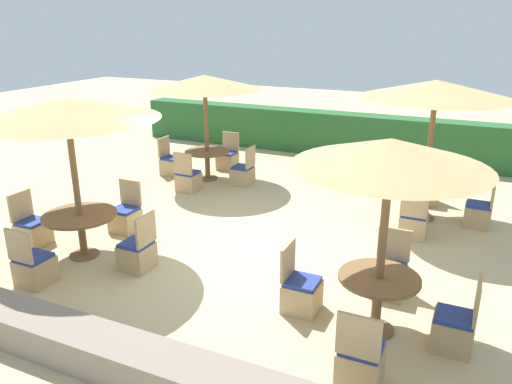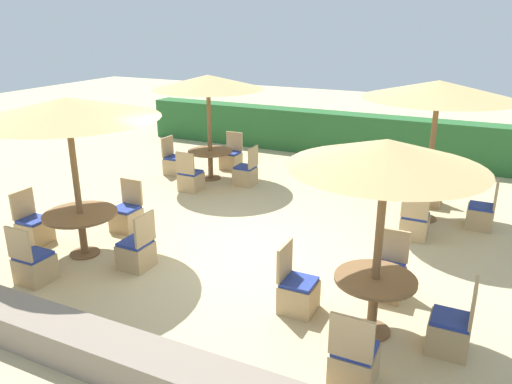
# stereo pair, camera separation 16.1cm
# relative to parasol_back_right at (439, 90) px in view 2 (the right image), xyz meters

# --- Properties ---
(ground_plane) EXTENTS (40.00, 40.00, 0.00)m
(ground_plane) POSITION_rel_parasol_back_right_xyz_m (-2.52, -2.91, -2.49)
(ground_plane) COLOR #C6B284
(hedge_row) EXTENTS (13.00, 0.70, 1.20)m
(hedge_row) POSITION_rel_parasol_back_right_xyz_m (-2.52, 3.98, -1.89)
(hedge_row) COLOR #28602D
(hedge_row) RESTS_ON ground_plane
(stone_border) EXTENTS (10.00, 0.56, 0.42)m
(stone_border) POSITION_rel_parasol_back_right_xyz_m (-2.52, -6.12, -2.28)
(stone_border) COLOR gray
(stone_border) RESTS_ON ground_plane
(parasol_back_right) EXTENTS (2.73, 2.73, 2.66)m
(parasol_back_right) POSITION_rel_parasol_back_right_xyz_m (0.00, 0.00, 0.00)
(parasol_back_right) COLOR brown
(parasol_back_right) RESTS_ON ground_plane
(round_table_back_right) EXTENTS (1.00, 1.00, 0.70)m
(round_table_back_right) POSITION_rel_parasol_back_right_xyz_m (-0.00, -0.00, -1.95)
(round_table_back_right) COLOR brown
(round_table_back_right) RESTS_ON ground_plane
(patio_chair_back_right_north) EXTENTS (0.46, 0.46, 0.93)m
(patio_chair_back_right_north) POSITION_rel_parasol_back_right_xyz_m (-0.00, 0.91, -2.23)
(patio_chair_back_right_north) COLOR tan
(patio_chair_back_right_north) RESTS_ON ground_plane
(patio_chair_back_right_south) EXTENTS (0.46, 0.46, 0.93)m
(patio_chair_back_right_south) POSITION_rel_parasol_back_right_xyz_m (-0.03, -1.00, -2.23)
(patio_chair_back_right_south) COLOR tan
(patio_chair_back_right_south) RESTS_ON ground_plane
(patio_chair_back_right_east) EXTENTS (0.46, 0.46, 0.93)m
(patio_chair_back_right_east) POSITION_rel_parasol_back_right_xyz_m (1.01, 0.01, -2.23)
(patio_chair_back_right_east) COLOR tan
(patio_chair_back_right_east) RESTS_ON ground_plane
(parasol_back_left) EXTENTS (2.57, 2.57, 2.49)m
(parasol_back_left) POSITION_rel_parasol_back_right_xyz_m (-5.07, 0.43, -0.18)
(parasol_back_left) COLOR brown
(parasol_back_left) RESTS_ON ground_plane
(round_table_back_left) EXTENTS (1.06, 1.06, 0.70)m
(round_table_back_left) POSITION_rel_parasol_back_right_xyz_m (-5.07, 0.43, -1.94)
(round_table_back_left) COLOR brown
(round_table_back_left) RESTS_ON ground_plane
(patio_chair_back_left_south) EXTENTS (0.46, 0.46, 0.93)m
(patio_chair_back_left_south) POSITION_rel_parasol_back_right_xyz_m (-5.03, -0.53, -2.23)
(patio_chair_back_left_south) COLOR tan
(patio_chair_back_left_south) RESTS_ON ground_plane
(patio_chair_back_left_west) EXTENTS (0.46, 0.46, 0.93)m
(patio_chair_back_left_west) POSITION_rel_parasol_back_right_xyz_m (-6.09, 0.38, -2.23)
(patio_chair_back_left_west) COLOR tan
(patio_chair_back_left_west) RESTS_ON ground_plane
(patio_chair_back_left_east) EXTENTS (0.46, 0.46, 0.93)m
(patio_chair_back_left_east) POSITION_rel_parasol_back_right_xyz_m (-4.09, 0.39, -2.23)
(patio_chair_back_left_east) COLOR tan
(patio_chair_back_left_east) RESTS_ON ground_plane
(patio_chair_back_left_north) EXTENTS (0.46, 0.46, 0.93)m
(patio_chair_back_left_north) POSITION_rel_parasol_back_right_xyz_m (-5.04, 1.41, -2.23)
(patio_chair_back_left_north) COLOR tan
(patio_chair_back_left_north) RESTS_ON ground_plane
(parasol_front_left) EXTENTS (2.80, 2.80, 2.60)m
(parasol_front_left) POSITION_rel_parasol_back_right_xyz_m (-4.84, -4.05, -0.07)
(parasol_front_left) COLOR brown
(parasol_front_left) RESTS_ON ground_plane
(round_table_front_left) EXTENTS (1.18, 1.18, 0.73)m
(round_table_front_left) POSITION_rel_parasol_back_right_xyz_m (-4.84, -4.05, -1.90)
(round_table_front_left) COLOR brown
(round_table_front_left) RESTS_ON ground_plane
(patio_chair_front_left_west) EXTENTS (0.46, 0.46, 0.93)m
(patio_chair_front_left_west) POSITION_rel_parasol_back_right_xyz_m (-5.94, -4.08, -2.23)
(patio_chair_front_left_west) COLOR tan
(patio_chair_front_left_west) RESTS_ON ground_plane
(patio_chair_front_left_north) EXTENTS (0.46, 0.46, 0.93)m
(patio_chair_front_left_north) POSITION_rel_parasol_back_right_xyz_m (-4.86, -2.93, -2.23)
(patio_chair_front_left_north) COLOR tan
(patio_chair_front_left_north) RESTS_ON ground_plane
(patio_chair_front_left_east) EXTENTS (0.46, 0.46, 0.93)m
(patio_chair_front_left_east) POSITION_rel_parasol_back_right_xyz_m (-3.75, -4.04, -2.23)
(patio_chair_front_left_east) COLOR tan
(patio_chair_front_left_east) RESTS_ON ground_plane
(patio_chair_front_left_south) EXTENTS (0.46, 0.46, 0.93)m
(patio_chair_front_left_south) POSITION_rel_parasol_back_right_xyz_m (-4.83, -5.06, -2.23)
(patio_chair_front_left_south) COLOR tan
(patio_chair_front_left_south) RESTS_ON ground_plane
(parasol_front_right) EXTENTS (2.24, 2.24, 2.46)m
(parasol_front_right) POSITION_rel_parasol_back_right_xyz_m (-0.04, -4.13, -0.20)
(parasol_front_right) COLOR brown
(parasol_front_right) RESTS_ON ground_plane
(round_table_front_right) EXTENTS (0.99, 0.99, 0.76)m
(round_table_front_right) POSITION_rel_parasol_back_right_xyz_m (-0.04, -4.13, -1.91)
(round_table_front_right) COLOR brown
(round_table_front_right) RESTS_ON ground_plane
(patio_chair_front_right_south) EXTENTS (0.46, 0.46, 0.93)m
(patio_chair_front_right_south) POSITION_rel_parasol_back_right_xyz_m (0.01, -5.15, -2.23)
(patio_chair_front_right_south) COLOR tan
(patio_chair_front_right_south) RESTS_ON ground_plane
(patio_chair_front_right_north) EXTENTS (0.46, 0.46, 0.93)m
(patio_chair_front_right_north) POSITION_rel_parasol_back_right_xyz_m (-0.06, -3.17, -2.23)
(patio_chair_front_right_north) COLOR tan
(patio_chair_front_right_north) RESTS_ON ground_plane
(patio_chair_front_right_west) EXTENTS (0.46, 0.46, 0.93)m
(patio_chair_front_right_west) POSITION_rel_parasol_back_right_xyz_m (-1.05, -4.08, -2.23)
(patio_chair_front_right_west) COLOR tan
(patio_chair_front_right_west) RESTS_ON ground_plane
(patio_chair_front_right_east) EXTENTS (0.46, 0.46, 0.93)m
(patio_chair_front_right_east) POSITION_rel_parasol_back_right_xyz_m (0.87, -4.11, -2.23)
(patio_chair_front_right_east) COLOR tan
(patio_chair_front_right_east) RESTS_ON ground_plane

